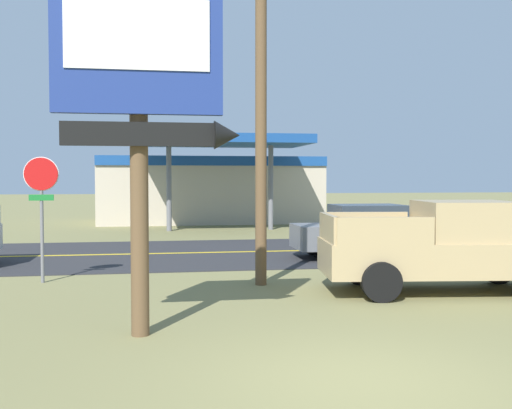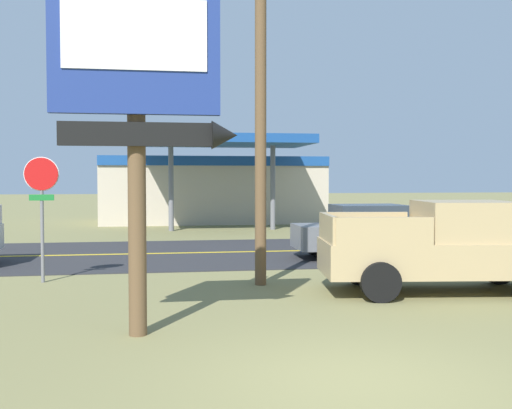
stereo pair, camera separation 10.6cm
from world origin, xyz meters
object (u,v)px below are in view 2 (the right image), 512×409
(gas_station, at_px, (212,187))
(car_grey_near_lane, at_px, (365,231))
(motel_sign, at_px, (141,92))
(pickup_tan_parked_on_lawn, at_px, (447,248))
(stop_sign, at_px, (42,196))
(utility_pole, at_px, (261,73))

(gas_station, distance_m, car_grey_near_lane, 16.69)
(gas_station, relative_size, car_grey_near_lane, 2.86)
(motel_sign, height_order, pickup_tan_parked_on_lawn, motel_sign)
(pickup_tan_parked_on_lawn, relative_size, car_grey_near_lane, 1.29)
(stop_sign, height_order, pickup_tan_parked_on_lawn, stop_sign)
(gas_station, height_order, car_grey_near_lane, gas_station)
(motel_sign, relative_size, car_grey_near_lane, 1.34)
(pickup_tan_parked_on_lawn, bearing_deg, car_grey_near_lane, 88.70)
(stop_sign, height_order, gas_station, gas_station)
(gas_station, bearing_deg, utility_pole, -91.91)
(pickup_tan_parked_on_lawn, bearing_deg, motel_sign, -156.68)
(utility_pole, height_order, pickup_tan_parked_on_lawn, utility_pole)
(utility_pole, bearing_deg, pickup_tan_parked_on_lawn, -22.20)
(motel_sign, bearing_deg, utility_pole, 59.09)
(stop_sign, bearing_deg, gas_station, 73.64)
(utility_pole, distance_m, gas_station, 20.68)
(utility_pole, relative_size, car_grey_near_lane, 2.18)
(pickup_tan_parked_on_lawn, bearing_deg, stop_sign, 163.27)
(utility_pole, bearing_deg, gas_station, 88.09)
(stop_sign, bearing_deg, utility_pole, -12.34)
(motel_sign, relative_size, stop_sign, 1.91)
(stop_sign, relative_size, gas_station, 0.25)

